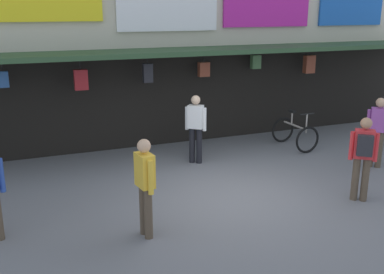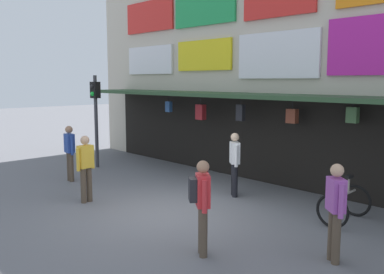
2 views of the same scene
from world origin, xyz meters
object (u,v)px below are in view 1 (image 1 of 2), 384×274
Objects in this scene: pedestrian_in_white at (363,153)px; pedestrian_in_red at (145,183)px; bicycle_parked at (295,133)px; pedestrian_in_black at (196,125)px; pedestrian_in_blue at (378,129)px.

pedestrian_in_white is 1.00× the size of pedestrian_in_red.
pedestrian_in_black is at bearing -176.38° from bicycle_parked.
bicycle_parked is at bearing 32.99° from pedestrian_in_red.
bicycle_parked is at bearing 3.62° from pedestrian_in_black.
pedestrian_in_blue reaches higher than bicycle_parked.
bicycle_parked is at bearing 113.38° from pedestrian_in_blue.
pedestrian_in_black is at bearing 55.67° from pedestrian_in_red.
pedestrian_in_white reaches higher than bicycle_parked.
pedestrian_in_blue is (3.86, -1.85, 0.00)m from pedestrian_in_black.
pedestrian_in_red is 1.00× the size of pedestrian_in_blue.
pedestrian_in_white and pedestrian_in_red have the same top height.
pedestrian_in_white is 2.23m from pedestrian_in_blue.
pedestrian_in_white is at bearing -56.80° from pedestrian_in_black.
pedestrian_in_white is at bearing -103.40° from bicycle_parked.
pedestrian_in_red is at bearing -147.01° from bicycle_parked.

